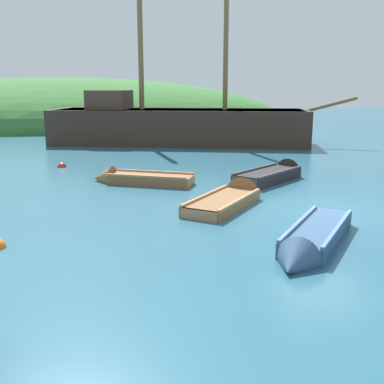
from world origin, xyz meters
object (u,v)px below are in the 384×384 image
rowboat_center (136,180)px  sailing_ship (177,131)px  buoy_red (62,167)px  rowboat_outer_right (232,200)px  rowboat_outer_left (311,243)px  rowboat_near_dock (275,176)px

rowboat_center → sailing_ship: bearing=-80.1°
rowboat_center → buoy_red: bearing=-28.2°
rowboat_outer_right → rowboat_center: bearing=76.9°
rowboat_center → rowboat_outer_left: 8.06m
sailing_ship → rowboat_outer_left: 18.59m
buoy_red → rowboat_outer_right: bearing=-55.0°
sailing_ship → rowboat_center: sailing_ship is taller
sailing_ship → rowboat_outer_left: sailing_ship is taller
rowboat_outer_right → rowboat_outer_left: (0.46, -4.12, 0.03)m
rowboat_center → rowboat_near_dock: size_ratio=1.01×
sailing_ship → buoy_red: sailing_ship is taller
sailing_ship → rowboat_near_dock: bearing=-63.7°
sailing_ship → rowboat_outer_left: (-0.64, -18.57, -0.65)m
rowboat_outer_right → rowboat_outer_left: size_ratio=0.99×
sailing_ship → rowboat_near_dock: (1.51, -11.45, -0.63)m
sailing_ship → rowboat_outer_right: bearing=-75.6°
buoy_red → rowboat_center: bearing=-56.0°
sailing_ship → rowboat_near_dock: sailing_ship is taller
rowboat_center → rowboat_outer_right: 4.20m
rowboat_center → rowboat_outer_right: rowboat_outer_right is taller
sailing_ship → rowboat_outer_left: size_ratio=4.88×
sailing_ship → rowboat_outer_right: (-1.10, -14.45, -0.69)m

